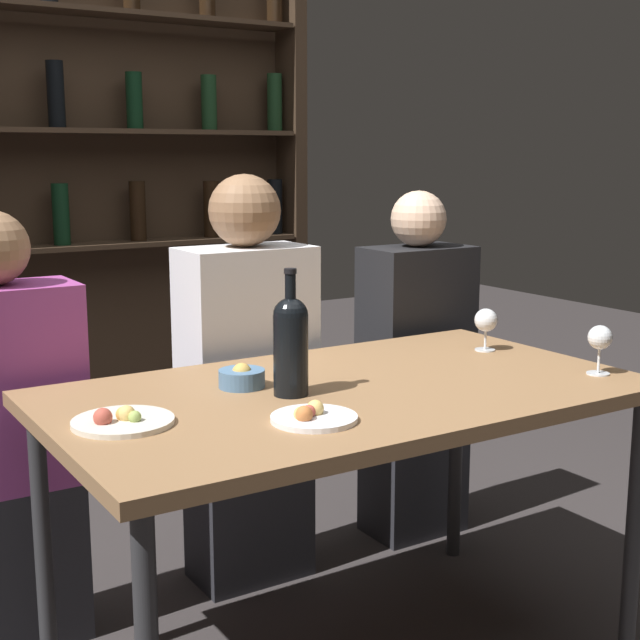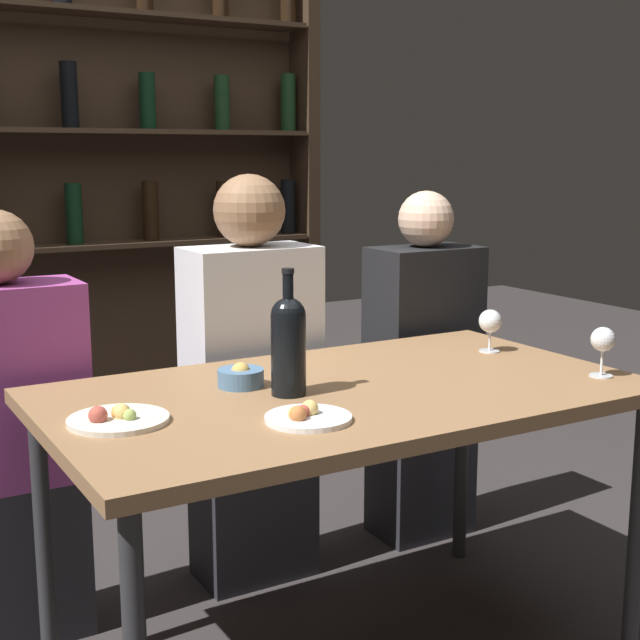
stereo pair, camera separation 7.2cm
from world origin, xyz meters
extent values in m
cube|color=olive|center=(0.00, 0.00, 0.74)|extent=(1.47, 0.83, 0.04)
cylinder|color=#2D2D30|center=(0.67, -0.36, 0.36)|extent=(0.04, 0.04, 0.72)
cylinder|color=#2D2D30|center=(-0.67, 0.36, 0.36)|extent=(0.04, 0.04, 0.72)
cylinder|color=#2D2D30|center=(0.67, 0.36, 0.36)|extent=(0.04, 0.04, 0.72)
cube|color=#38281C|center=(0.00, 1.92, 1.01)|extent=(1.82, 0.02, 2.02)
cube|color=#38281C|center=(0.91, 1.82, 1.01)|extent=(0.06, 0.18, 2.02)
cube|color=#38281C|center=(0.00, 1.82, 0.95)|extent=(1.74, 0.18, 0.02)
cylinder|color=black|center=(-0.17, 1.82, 1.08)|extent=(0.07, 0.07, 0.25)
cylinder|color=black|center=(0.16, 1.82, 1.08)|extent=(0.07, 0.07, 0.25)
cylinder|color=black|center=(0.50, 1.81, 1.08)|extent=(0.07, 0.07, 0.24)
cylinder|color=black|center=(0.82, 1.82, 1.08)|extent=(0.07, 0.07, 0.25)
cube|color=#38281C|center=(0.00, 1.82, 1.41)|extent=(1.74, 0.18, 0.02)
cylinder|color=black|center=(-0.16, 1.81, 1.55)|extent=(0.07, 0.07, 0.26)
cylinder|color=black|center=(0.16, 1.82, 1.54)|extent=(0.07, 0.07, 0.23)
cylinder|color=#19381E|center=(0.50, 1.82, 1.54)|extent=(0.07, 0.07, 0.23)
cylinder|color=#19381E|center=(0.83, 1.83, 1.55)|extent=(0.07, 0.07, 0.25)
cube|color=#38281C|center=(0.00, 1.82, 1.87)|extent=(1.74, 0.18, 0.02)
cylinder|color=black|center=(-0.15, 0.01, 0.85)|extent=(0.08, 0.08, 0.19)
sphere|color=black|center=(-0.15, 0.01, 0.95)|extent=(0.08, 0.08, 0.08)
cylinder|color=black|center=(-0.15, 0.01, 1.00)|extent=(0.03, 0.03, 0.10)
cylinder|color=black|center=(-0.15, 0.01, 1.05)|extent=(0.03, 0.03, 0.01)
cylinder|color=silver|center=(0.63, -0.24, 0.76)|extent=(0.06, 0.06, 0.00)
cylinder|color=silver|center=(0.63, -0.24, 0.80)|extent=(0.01, 0.01, 0.08)
sphere|color=silver|center=(0.63, -0.24, 0.85)|extent=(0.06, 0.06, 0.06)
cylinder|color=silver|center=(0.58, 0.13, 0.76)|extent=(0.06, 0.06, 0.00)
cylinder|color=silver|center=(0.58, 0.13, 0.79)|extent=(0.01, 0.01, 0.07)
sphere|color=silver|center=(0.58, 0.13, 0.85)|extent=(0.07, 0.07, 0.07)
cylinder|color=white|center=(-0.22, -0.20, 0.76)|extent=(0.19, 0.19, 0.01)
sphere|color=#E5BC66|center=(-0.21, -0.19, 0.78)|extent=(0.04, 0.04, 0.04)
sphere|color=#C67038|center=(-0.25, -0.21, 0.78)|extent=(0.04, 0.04, 0.04)
sphere|color=#B74C3D|center=(-0.23, -0.19, 0.78)|extent=(0.03, 0.03, 0.03)
sphere|color=#E5BC66|center=(-0.25, -0.20, 0.78)|extent=(0.03, 0.03, 0.03)
cylinder|color=silver|center=(-0.58, 0.00, 0.76)|extent=(0.22, 0.22, 0.01)
sphere|color=#B74C3D|center=(-0.62, -0.01, 0.78)|extent=(0.04, 0.04, 0.04)
sphere|color=#E5BC66|center=(-0.57, -0.01, 0.78)|extent=(0.04, 0.04, 0.04)
sphere|color=gold|center=(-0.57, 0.00, 0.78)|extent=(0.03, 0.03, 0.03)
sphere|color=#99B256|center=(-0.56, -0.03, 0.77)|extent=(0.03, 0.03, 0.03)
cylinder|color=#4C7299|center=(-0.22, 0.14, 0.78)|extent=(0.12, 0.12, 0.04)
sphere|color=gold|center=(-0.22, 0.14, 0.79)|extent=(0.05, 0.05, 0.05)
cube|color=#26262B|center=(-0.70, 0.59, 0.23)|extent=(0.37, 0.22, 0.45)
cube|color=#9E3F8C|center=(-0.70, 0.59, 0.72)|extent=(0.41, 0.22, 0.54)
cube|color=#26262B|center=(0.03, 0.59, 0.23)|extent=(0.36, 0.22, 0.45)
cube|color=white|center=(0.03, 0.59, 0.75)|extent=(0.39, 0.22, 0.60)
sphere|color=#8C6647|center=(0.03, 0.59, 1.16)|extent=(0.22, 0.22, 0.22)
cube|color=#26262B|center=(0.68, 0.59, 0.23)|extent=(0.33, 0.22, 0.45)
cube|color=black|center=(0.68, 0.59, 0.73)|extent=(0.37, 0.22, 0.56)
sphere|color=beige|center=(0.68, 0.59, 1.11)|extent=(0.19, 0.19, 0.19)
camera|label=1|loc=(-1.19, -1.77, 1.33)|focal=50.00mm
camera|label=2|loc=(-1.13, -1.81, 1.33)|focal=50.00mm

